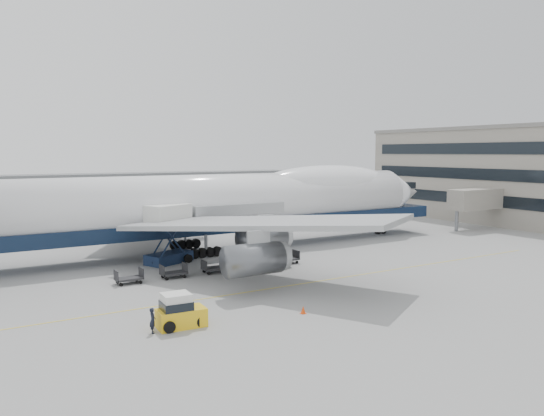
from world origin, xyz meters
TOP-DOWN VIEW (x-y plane):
  - ground at (0.00, 0.00)m, footprint 260.00×260.00m
  - apron_line at (0.00, -6.00)m, footprint 60.00×0.15m
  - hangar at (-10.00, 70.00)m, footprint 110.00×8.00m
  - airliner at (0.64, 12.00)m, footprint 67.00×55.30m
  - catering_truck at (-7.45, 8.39)m, footprint 5.37×4.58m
  - baggage_tug at (-13.95, -11.38)m, footprint 3.21×1.85m
  - ground_worker at (-15.82, -11.59)m, footprint 0.52×0.67m
  - traffic_cone at (-5.34, -13.13)m, footprint 0.38×0.38m
  - dolly_0 at (-13.50, 1.81)m, footprint 2.30×1.35m
  - dolly_1 at (-9.41, 1.81)m, footprint 2.30×1.35m
  - dolly_2 at (-5.31, 1.81)m, footprint 2.30×1.35m
  - dolly_3 at (-1.22, 1.81)m, footprint 2.30×1.35m
  - dolly_4 at (2.88, 1.81)m, footprint 2.30×1.35m

SIDE VIEW (x-z plane):
  - ground at x=0.00m, z-range 0.00..0.00m
  - apron_line at x=0.00m, z-range 0.00..0.01m
  - traffic_cone at x=-5.34m, z-range -0.01..0.54m
  - dolly_0 at x=-13.50m, z-range -0.12..1.18m
  - dolly_1 at x=-9.41m, z-range -0.12..1.18m
  - dolly_2 at x=-5.31m, z-range -0.12..1.18m
  - dolly_3 at x=-1.22m, z-range -0.12..1.18m
  - dolly_4 at x=2.88m, z-range -0.12..1.18m
  - ground_worker at x=-15.82m, z-range 0.00..1.63m
  - baggage_tug at x=-13.95m, z-range -0.13..2.15m
  - catering_truck at x=-7.45m, z-range 0.40..6.47m
  - hangar at x=-10.00m, z-range 0.00..7.00m
  - airliner at x=0.64m, z-range -4.37..15.61m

